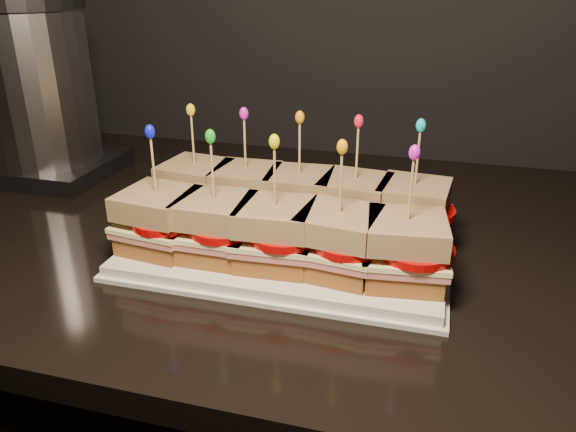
# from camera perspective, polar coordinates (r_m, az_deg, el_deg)

# --- Properties ---
(granite_slab) EXTENTS (2.53, 0.75, 0.03)m
(granite_slab) POSITION_cam_1_polar(r_m,az_deg,el_deg) (0.80, 16.46, -3.80)
(granite_slab) COLOR black
(granite_slab) RESTS_ON cabinet
(platter) EXTENTS (0.39, 0.24, 0.02)m
(platter) POSITION_cam_1_polar(r_m,az_deg,el_deg) (0.73, 0.00, -3.32)
(platter) COLOR silver
(platter) RESTS_ON granite_slab
(platter_rim) EXTENTS (0.41, 0.26, 0.01)m
(platter_rim) POSITION_cam_1_polar(r_m,az_deg,el_deg) (0.73, 0.00, -3.74)
(platter_rim) COLOR silver
(platter_rim) RESTS_ON granite_slab
(sandwich_0_bread_bot) EXTENTS (0.09, 0.09, 0.02)m
(sandwich_0_bread_bot) POSITION_cam_1_polar(r_m,az_deg,el_deg) (0.81, -9.18, 1.05)
(sandwich_0_bread_bot) COLOR #5C3015
(sandwich_0_bread_bot) RESTS_ON platter
(sandwich_0_ham) EXTENTS (0.10, 0.10, 0.01)m
(sandwich_0_ham) POSITION_cam_1_polar(r_m,az_deg,el_deg) (0.81, -9.26, 2.07)
(sandwich_0_ham) COLOR #C45554
(sandwich_0_ham) RESTS_ON sandwich_0_bread_bot
(sandwich_0_cheese) EXTENTS (0.10, 0.10, 0.01)m
(sandwich_0_cheese) POSITION_cam_1_polar(r_m,az_deg,el_deg) (0.80, -9.29, 2.53)
(sandwich_0_cheese) COLOR #FFF3A8
(sandwich_0_cheese) RESTS_ON sandwich_0_ham
(sandwich_0_tomato) EXTENTS (0.08, 0.08, 0.01)m
(sandwich_0_tomato) POSITION_cam_1_polar(r_m,az_deg,el_deg) (0.79, -8.71, 2.80)
(sandwich_0_tomato) COLOR #B30505
(sandwich_0_tomato) RESTS_ON sandwich_0_cheese
(sandwich_0_bread_top) EXTENTS (0.09, 0.09, 0.03)m
(sandwich_0_bread_top) POSITION_cam_1_polar(r_m,az_deg,el_deg) (0.79, -9.41, 4.30)
(sandwich_0_bread_top) COLOR #553111
(sandwich_0_bread_top) RESTS_ON sandwich_0_tomato
(sandwich_0_pick) EXTENTS (0.00, 0.00, 0.09)m
(sandwich_0_pick) POSITION_cam_1_polar(r_m,az_deg,el_deg) (0.78, -9.63, 7.37)
(sandwich_0_pick) COLOR tan
(sandwich_0_pick) RESTS_ON sandwich_0_bread_top
(sandwich_0_frill) EXTENTS (0.01, 0.01, 0.02)m
(sandwich_0_frill) POSITION_cam_1_polar(r_m,az_deg,el_deg) (0.77, -9.86, 10.58)
(sandwich_0_frill) COLOR yellow
(sandwich_0_frill) RESTS_ON sandwich_0_pick
(sandwich_1_bread_bot) EXTENTS (0.09, 0.09, 0.02)m
(sandwich_1_bread_bot) POSITION_cam_1_polar(r_m,az_deg,el_deg) (0.79, -4.19, 0.50)
(sandwich_1_bread_bot) COLOR #5C3015
(sandwich_1_bread_bot) RESTS_ON platter
(sandwich_1_ham) EXTENTS (0.09, 0.09, 0.01)m
(sandwich_1_ham) POSITION_cam_1_polar(r_m,az_deg,el_deg) (0.78, -4.22, 1.54)
(sandwich_1_ham) COLOR #C45554
(sandwich_1_ham) RESTS_ON sandwich_1_bread_bot
(sandwich_1_cheese) EXTENTS (0.10, 0.09, 0.01)m
(sandwich_1_cheese) POSITION_cam_1_polar(r_m,az_deg,el_deg) (0.78, -4.23, 2.02)
(sandwich_1_cheese) COLOR #FFF3A8
(sandwich_1_cheese) RESTS_ON sandwich_1_ham
(sandwich_1_tomato) EXTENTS (0.08, 0.08, 0.01)m
(sandwich_1_tomato) POSITION_cam_1_polar(r_m,az_deg,el_deg) (0.76, -3.55, 2.29)
(sandwich_1_tomato) COLOR #B30505
(sandwich_1_tomato) RESTS_ON sandwich_1_cheese
(sandwich_1_bread_top) EXTENTS (0.09, 0.09, 0.03)m
(sandwich_1_bread_top) POSITION_cam_1_polar(r_m,az_deg,el_deg) (0.77, -4.29, 3.85)
(sandwich_1_bread_top) COLOR #553111
(sandwich_1_bread_top) RESTS_ON sandwich_1_tomato
(sandwich_1_pick) EXTENTS (0.00, 0.00, 0.09)m
(sandwich_1_pick) POSITION_cam_1_polar(r_m,az_deg,el_deg) (0.75, -4.40, 7.03)
(sandwich_1_pick) COLOR tan
(sandwich_1_pick) RESTS_ON sandwich_1_bread_top
(sandwich_1_frill) EXTENTS (0.01, 0.01, 0.02)m
(sandwich_1_frill) POSITION_cam_1_polar(r_m,az_deg,el_deg) (0.74, -4.51, 10.35)
(sandwich_1_frill) COLOR #C11ABD
(sandwich_1_frill) RESTS_ON sandwich_1_pick
(sandwich_2_bread_bot) EXTENTS (0.09, 0.09, 0.02)m
(sandwich_2_bread_bot) POSITION_cam_1_polar(r_m,az_deg,el_deg) (0.77, 1.12, -0.10)
(sandwich_2_bread_bot) COLOR #5C3015
(sandwich_2_bread_bot) RESTS_ON platter
(sandwich_2_ham) EXTENTS (0.10, 0.09, 0.01)m
(sandwich_2_ham) POSITION_cam_1_polar(r_m,az_deg,el_deg) (0.76, 1.13, 0.97)
(sandwich_2_ham) COLOR #C45554
(sandwich_2_ham) RESTS_ON sandwich_2_bread_bot
(sandwich_2_cheese) EXTENTS (0.10, 0.10, 0.01)m
(sandwich_2_cheese) POSITION_cam_1_polar(r_m,az_deg,el_deg) (0.76, 1.13, 1.46)
(sandwich_2_cheese) COLOR #FFF3A8
(sandwich_2_cheese) RESTS_ON sandwich_2_ham
(sandwich_2_tomato) EXTENTS (0.08, 0.08, 0.01)m
(sandwich_2_tomato) POSITION_cam_1_polar(r_m,az_deg,el_deg) (0.75, 1.92, 1.73)
(sandwich_2_tomato) COLOR #B30505
(sandwich_2_tomato) RESTS_ON sandwich_2_cheese
(sandwich_2_bread_top) EXTENTS (0.09, 0.09, 0.03)m
(sandwich_2_bread_top) POSITION_cam_1_polar(r_m,az_deg,el_deg) (0.75, 1.15, 3.33)
(sandwich_2_bread_top) COLOR #553111
(sandwich_2_bread_top) RESTS_ON sandwich_2_tomato
(sandwich_2_pick) EXTENTS (0.00, 0.00, 0.09)m
(sandwich_2_pick) POSITION_cam_1_polar(r_m,az_deg,el_deg) (0.73, 1.18, 6.59)
(sandwich_2_pick) COLOR tan
(sandwich_2_pick) RESTS_ON sandwich_2_bread_top
(sandwich_2_frill) EXTENTS (0.01, 0.01, 0.02)m
(sandwich_2_frill) POSITION_cam_1_polar(r_m,az_deg,el_deg) (0.72, 1.21, 10.01)
(sandwich_2_frill) COLOR orange
(sandwich_2_frill) RESTS_ON sandwich_2_pick
(sandwich_3_bread_bot) EXTENTS (0.09, 0.09, 0.02)m
(sandwich_3_bread_bot) POSITION_cam_1_polar(r_m,az_deg,el_deg) (0.75, 6.66, -0.72)
(sandwich_3_bread_bot) COLOR #5C3015
(sandwich_3_bread_bot) RESTS_ON platter
(sandwich_3_ham) EXTENTS (0.10, 0.10, 0.01)m
(sandwich_3_ham) POSITION_cam_1_polar(r_m,az_deg,el_deg) (0.75, 6.72, 0.37)
(sandwich_3_ham) COLOR #C45554
(sandwich_3_ham) RESTS_ON sandwich_3_bread_bot
(sandwich_3_cheese) EXTENTS (0.10, 0.10, 0.01)m
(sandwich_3_cheese) POSITION_cam_1_polar(r_m,az_deg,el_deg) (0.74, 6.74, 0.86)
(sandwich_3_cheese) COLOR #FFF3A8
(sandwich_3_cheese) RESTS_ON sandwich_3_ham
(sandwich_3_tomato) EXTENTS (0.08, 0.08, 0.01)m
(sandwich_3_tomato) POSITION_cam_1_polar(r_m,az_deg,el_deg) (0.73, 7.62, 1.12)
(sandwich_3_tomato) COLOR #B30505
(sandwich_3_tomato) RESTS_ON sandwich_3_cheese
(sandwich_3_bread_top) EXTENTS (0.09, 0.09, 0.03)m
(sandwich_3_bread_top) POSITION_cam_1_polar(r_m,az_deg,el_deg) (0.73, 6.84, 2.76)
(sandwich_3_bread_top) COLOR #553111
(sandwich_3_bread_top) RESTS_ON sandwich_3_tomato
(sandwich_3_pick) EXTENTS (0.00, 0.00, 0.09)m
(sandwich_3_pick) POSITION_cam_1_polar(r_m,az_deg,el_deg) (0.72, 7.02, 6.07)
(sandwich_3_pick) COLOR tan
(sandwich_3_pick) RESTS_ON sandwich_3_bread_top
(sandwich_3_frill) EXTENTS (0.01, 0.01, 0.02)m
(sandwich_3_frill) POSITION_cam_1_polar(r_m,az_deg,el_deg) (0.71, 7.20, 9.54)
(sandwich_3_frill) COLOR red
(sandwich_3_frill) RESTS_ON sandwich_3_pick
(sandwich_4_bread_bot) EXTENTS (0.09, 0.09, 0.02)m
(sandwich_4_bread_bot) POSITION_cam_1_polar(r_m,az_deg,el_deg) (0.75, 12.35, -1.35)
(sandwich_4_bread_bot) COLOR #5C3015
(sandwich_4_bread_bot) RESTS_ON platter
(sandwich_4_ham) EXTENTS (0.10, 0.10, 0.01)m
(sandwich_4_ham) POSITION_cam_1_polar(r_m,az_deg,el_deg) (0.74, 12.45, -0.26)
(sandwich_4_ham) COLOR #C45554
(sandwich_4_ham) RESTS_ON sandwich_4_bread_bot
(sandwich_4_cheese) EXTENTS (0.10, 0.10, 0.01)m
(sandwich_4_cheese) POSITION_cam_1_polar(r_m,az_deg,el_deg) (0.74, 12.50, 0.24)
(sandwich_4_cheese) COLOR #FFF3A8
(sandwich_4_cheese) RESTS_ON sandwich_4_ham
(sandwich_4_tomato) EXTENTS (0.08, 0.08, 0.01)m
(sandwich_4_tomato) POSITION_cam_1_polar(r_m,az_deg,el_deg) (0.73, 13.46, 0.49)
(sandwich_4_tomato) COLOR #B30505
(sandwich_4_tomato) RESTS_ON sandwich_4_cheese
(sandwich_4_bread_top) EXTENTS (0.09, 0.09, 0.03)m
(sandwich_4_bread_top) POSITION_cam_1_polar(r_m,az_deg,el_deg) (0.73, 12.69, 2.14)
(sandwich_4_bread_top) COLOR #553111
(sandwich_4_bread_top) RESTS_ON sandwich_4_tomato
(sandwich_4_pick) EXTENTS (0.00, 0.00, 0.09)m
(sandwich_4_pick) POSITION_cam_1_polar(r_m,az_deg,el_deg) (0.71, 13.01, 5.46)
(sandwich_4_pick) COLOR tan
(sandwich_4_pick) RESTS_ON sandwich_4_bread_top
(sandwich_4_frill) EXTENTS (0.01, 0.01, 0.02)m
(sandwich_4_frill) POSITION_cam_1_polar(r_m,az_deg,el_deg) (0.70, 13.35, 8.96)
(sandwich_4_frill) COLOR #0BBAC7
(sandwich_4_frill) RESTS_ON sandwich_4_pick
(sandwich_5_bread_bot) EXTENTS (0.09, 0.09, 0.02)m
(sandwich_5_bread_bot) POSITION_cam_1_polar(r_m,az_deg,el_deg) (0.72, -12.79, -2.31)
(sandwich_5_bread_bot) COLOR #5C3015
(sandwich_5_bread_bot) RESTS_ON platter
(sandwich_5_ham) EXTENTS (0.10, 0.10, 0.01)m
(sandwich_5_ham) POSITION_cam_1_polar(r_m,az_deg,el_deg) (0.71, -12.90, -1.19)
(sandwich_5_ham) COLOR #C45554
(sandwich_5_ham) RESTS_ON sandwich_5_bread_bot
(sandwich_5_cheese) EXTENTS (0.10, 0.10, 0.01)m
(sandwich_5_cheese) POSITION_cam_1_polar(r_m,az_deg,el_deg) (0.71, -12.95, -0.68)
(sandwich_5_cheese) COLOR #FFF3A8
(sandwich_5_cheese) RESTS_ON sandwich_5_ham
(sandwich_5_tomato) EXTENTS (0.08, 0.08, 0.01)m
(sandwich_5_tomato) POSITION_cam_1_polar(r_m,az_deg,el_deg) (0.70, -12.36, -0.43)
(sandwich_5_tomato) COLOR #B30505
(sandwich_5_tomato) RESTS_ON sandwich_5_cheese
(sandwich_5_bread_top) EXTENTS (0.09, 0.09, 0.03)m
(sandwich_5_bread_top) POSITION_cam_1_polar(r_m,az_deg,el_deg) (0.70, -13.15, 1.28)
(sandwich_5_bread_top) COLOR #553111
(sandwich_5_bread_top) RESTS_ON sandwich_5_tomato
(sandwich_5_pick) EXTENTS (0.00, 0.00, 0.09)m
(sandwich_5_pick) POSITION_cam_1_polar(r_m,az_deg,el_deg) (0.69, -13.49, 4.71)
(sandwich_5_pick) COLOR tan
(sandwich_5_pick) RESTS_ON sandwich_5_bread_top
(sandwich_5_frill) EXTENTS (0.01, 0.01, 0.02)m
(sandwich_5_frill) POSITION_cam_1_polar(r_m,az_deg,el_deg) (0.67, -13.86, 8.33)
(sandwich_5_frill) COLOR #0E15E4
(sandwich_5_frill) RESTS_ON sandwich_5_pick
(sandwich_6_bread_bot) EXTENTS (0.08, 0.08, 0.02)m
(sandwich_6_bread_bot) POSITION_cam_1_polar(r_m,az_deg,el_deg) (0.69, -7.26, -3.08)
(sandwich_6_bread_bot) COLOR #5C3015
(sandwich_6_bread_bot) RESTS_ON platter
(sandwich_6_ham) EXTENTS (0.09, 0.09, 0.01)m
(sandwich_6_ham) POSITION_cam_1_polar(r_m,az_deg,el_deg) (0.68, -7.33, -1.92)
(sandwich_6_ham) COLOR #C45554
(sandwich_6_ham) RESTS_ON sandwich_6_bread_bot
(sandwich_6_cheese) EXTENTS (0.09, 0.09, 0.01)m
(sandwich_6_cheese) POSITION_cam_1_polar(r_m,az_deg,el_deg) (0.68, -7.36, -1.39)
(sandwich_6_cheese) COLOR #FFF3A8
(sandwich_6_cheese) RESTS_ON sandwich_6_ham
(sandwich_6_tomato) EXTENTS (0.08, 0.08, 0.01)m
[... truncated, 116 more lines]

